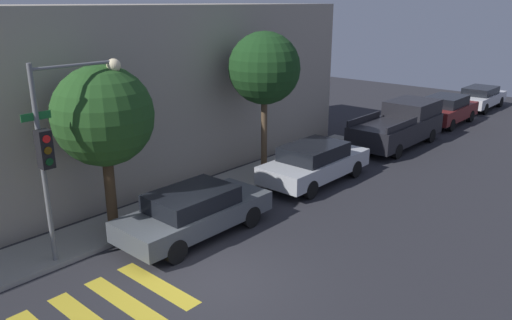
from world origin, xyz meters
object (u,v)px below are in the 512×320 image
pickup_truck (400,125)px  tree_midblock (264,69)px  sedan_far_end (446,109)px  tree_near_corner (103,117)px  sedan_near_corner (195,211)px  traffic_light_pole (62,131)px  sedan_middle (315,162)px  sedan_tail_of_row (480,97)px

pickup_truck → tree_midblock: bearing=166.7°
sedan_far_end → tree_midblock: tree_midblock is taller
tree_near_corner → sedan_near_corner: bearing=-49.5°
pickup_truck → tree_midblock: 8.21m
traffic_light_pole → sedan_near_corner: size_ratio=1.10×
sedan_near_corner → pickup_truck: bearing=0.0°
sedan_middle → tree_near_corner: (-7.25, 1.75, 2.64)m
sedan_middle → tree_near_corner: 7.91m
sedan_near_corner → tree_near_corner: (-1.49, 1.75, 2.67)m
sedan_far_end → sedan_middle: bearing=180.0°
tree_midblock → sedan_tail_of_row: bearing=-5.5°
pickup_truck → tree_near_corner: size_ratio=1.14×
traffic_light_pole → tree_near_corner: size_ratio=1.05×
sedan_middle → sedan_tail_of_row: bearing=0.0°
pickup_truck → tree_midblock: size_ratio=1.02×
sedan_near_corner → tree_midblock: 6.23m
sedan_near_corner → sedan_middle: 5.76m
traffic_light_pole → sedan_near_corner: 4.12m
traffic_light_pole → tree_midblock: size_ratio=0.94×
sedan_tail_of_row → pickup_truck: bearing=180.0°
sedan_near_corner → tree_midblock: size_ratio=0.85×
traffic_light_pole → sedan_tail_of_row: 26.17m
tree_near_corner → traffic_light_pole: bearing=-161.2°
sedan_far_end → tree_near_corner: (-19.31, 1.75, 2.60)m
sedan_middle → tree_near_corner: size_ratio=0.96×
traffic_light_pole → sedan_middle: bearing=-8.3°
sedan_near_corner → sedan_middle: (5.76, 0.00, 0.03)m
pickup_truck → tree_near_corner: 14.21m
pickup_truck → sedan_far_end: 5.42m
sedan_middle → sedan_far_end: size_ratio=1.03×
tree_near_corner → tree_midblock: tree_midblock is taller
tree_midblock → sedan_far_end: bearing=-7.8°
sedan_middle → tree_midblock: tree_midblock is taller
sedan_tail_of_row → tree_near_corner: tree_near_corner is taller
sedan_near_corner → sedan_tail_of_row: sedan_near_corner is taller
traffic_light_pole → sedan_near_corner: (2.91, -1.27, -2.64)m
pickup_truck → tree_near_corner: (-13.89, 1.75, 2.46)m
sedan_near_corner → tree_near_corner: bearing=130.5°
sedan_far_end → sedan_near_corner: bearing=180.0°
sedan_far_end → tree_near_corner: 19.56m
sedan_near_corner → sedan_middle: size_ratio=0.99×
pickup_truck → tree_near_corner: tree_near_corner is taller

